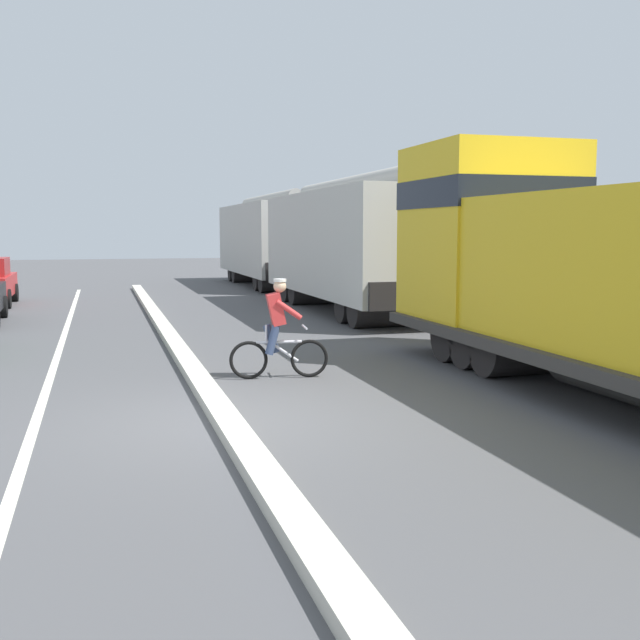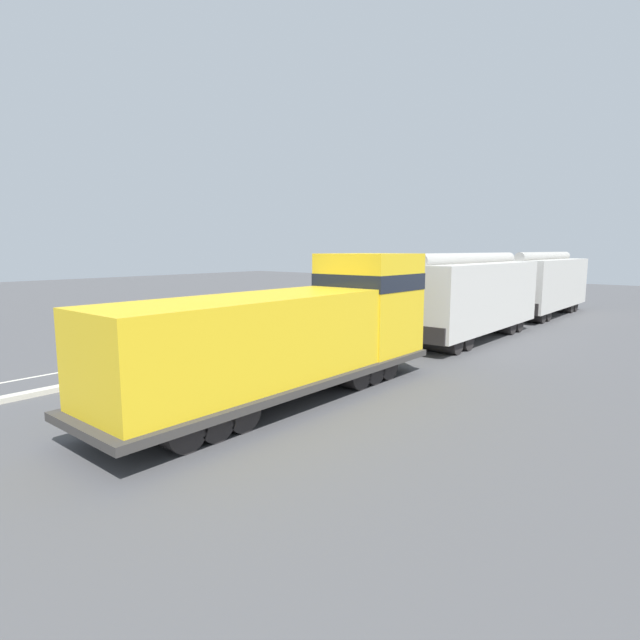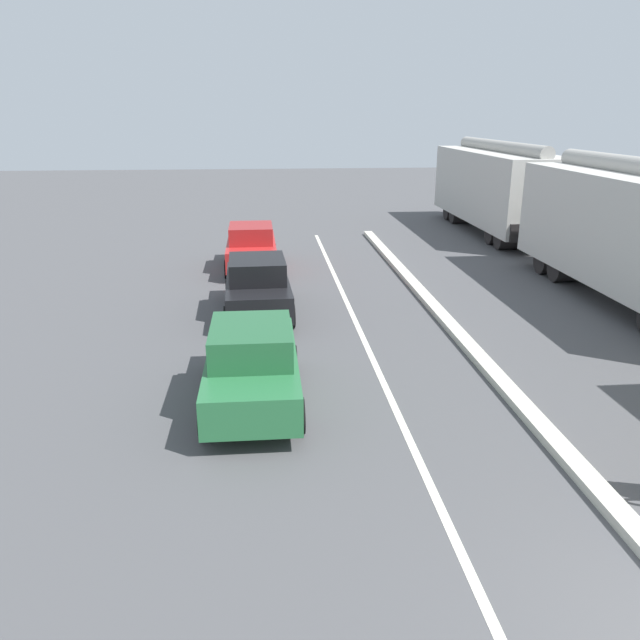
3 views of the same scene
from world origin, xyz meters
The scene contains 6 objects.
median_curb centered at (0.00, 6.00, 0.08)m, with size 0.36×36.00×0.16m, color beige.
lane_stripe centered at (-2.40, 6.00, 0.00)m, with size 0.14×36.00×0.01m, color silver.
hopper_car_middle centered at (5.96, 23.95, 2.08)m, with size 2.90×10.60×4.18m.
parked_car_green centered at (-5.10, 6.74, 0.82)m, with size 1.84×4.20×1.62m.
parked_car_black centered at (-5.02, 12.40, 0.82)m, with size 1.94×4.25×1.62m.
parked_car_red centered at (-5.26, 17.71, 0.82)m, with size 1.87×4.22×1.62m.
Camera 3 is at (-4.81, -4.37, 5.38)m, focal length 35.00 mm.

